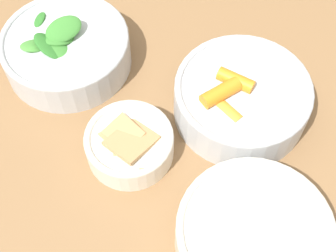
{
  "coord_description": "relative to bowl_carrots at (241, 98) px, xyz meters",
  "views": [
    {
      "loc": [
        0.35,
        0.02,
        1.36
      ],
      "look_at": [
        -0.0,
        0.03,
        0.79
      ],
      "focal_mm": 50.0,
      "sensor_mm": 36.0,
      "label": 1
    }
  ],
  "objects": [
    {
      "name": "dining_table",
      "position": [
        0.04,
        -0.14,
        -0.17
      ],
      "size": [
        0.98,
        0.83,
        0.76
      ],
      "color": "olive",
      "rests_on": "ground_plane"
    },
    {
      "name": "bowl_greens",
      "position": [
        -0.1,
        -0.26,
        -0.0
      ],
      "size": [
        0.2,
        0.2,
        0.09
      ],
      "color": "silver",
      "rests_on": "dining_table"
    },
    {
      "name": "bowl_beans_hotdog",
      "position": [
        0.2,
        -0.01,
        -0.01
      ],
      "size": [
        0.19,
        0.19,
        0.06
      ],
      "color": "silver",
      "rests_on": "dining_table"
    },
    {
      "name": "bowl_carrots",
      "position": [
        0.0,
        0.0,
        0.0
      ],
      "size": [
        0.2,
        0.2,
        0.08
      ],
      "color": "silver",
      "rests_on": "dining_table"
    },
    {
      "name": "bowl_cookies",
      "position": [
        0.06,
        -0.16,
        -0.01
      ],
      "size": [
        0.12,
        0.12,
        0.05
      ],
      "color": "silver",
      "rests_on": "dining_table"
    }
  ]
}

